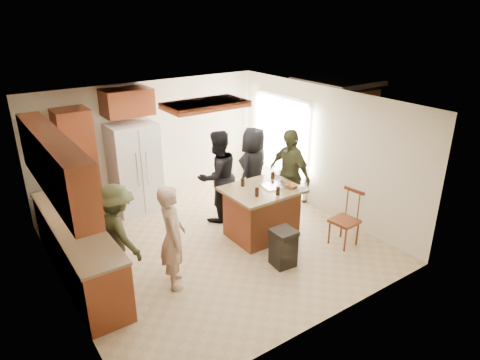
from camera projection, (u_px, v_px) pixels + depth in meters
room_shell at (328, 135)px, 10.75m from camera, size 8.00×5.20×5.00m
person_front_left at (173, 237)px, 6.15m from camera, size 0.60×0.69×1.60m
person_behind_left at (218, 177)px, 8.07m from camera, size 0.91×0.60×1.79m
person_behind_right at (254, 170)px, 8.45m from camera, size 1.00×0.85×1.74m
person_side_right at (289, 174)px, 8.15m from camera, size 0.56×1.06×1.80m
person_counter at (118, 233)px, 6.34m from camera, size 0.63×1.05×1.53m
left_cabinetry at (70, 221)px, 6.27m from camera, size 0.64×3.00×2.30m
back_wall_units at (91, 151)px, 7.96m from camera, size 1.80×0.60×2.45m
refrigerator at (135, 168)px, 8.49m from camera, size 0.90×0.76×1.80m
kitchen_island at (262, 212)px, 7.63m from camera, size 1.28×1.03×0.93m
island_items at (275, 185)px, 7.48m from camera, size 0.88×0.71×0.15m
trash_bin at (283, 247)px, 6.81m from camera, size 0.37×0.37×0.63m
spindle_chair at (345, 221)px, 7.36m from camera, size 0.46×0.46×0.99m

